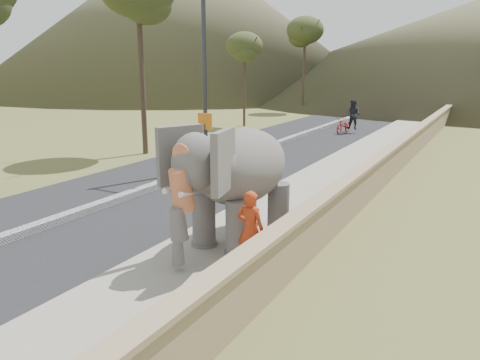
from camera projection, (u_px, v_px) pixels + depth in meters
name	position (u px, v px, depth m)	size (l,w,h in m)	color
ground	(82.00, 353.00, 6.95)	(160.00, 160.00, 0.00)	olive
road	(191.00, 176.00, 17.78)	(7.00, 120.00, 0.03)	black
median	(191.00, 174.00, 17.76)	(0.35, 120.00, 0.22)	black
walkway	(316.00, 191.00, 15.41)	(3.00, 120.00, 0.15)	#9E9687
parapet	(367.00, 184.00, 14.52)	(0.30, 120.00, 1.10)	tan
lamppost	(211.00, 44.00, 17.36)	(1.76, 0.36, 8.00)	#2F2E33
signboard	(205.00, 134.00, 17.39)	(0.60, 0.08, 2.40)	#2D2D33
hill_left	(180.00, 15.00, 68.81)	(60.00, 60.00, 22.00)	brown
elephant_and_man	(243.00, 183.00, 10.76)	(2.39, 3.97, 2.74)	slate
motorcyclist	(348.00, 120.00, 28.49)	(1.48, 1.92, 2.06)	#9C0F0E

